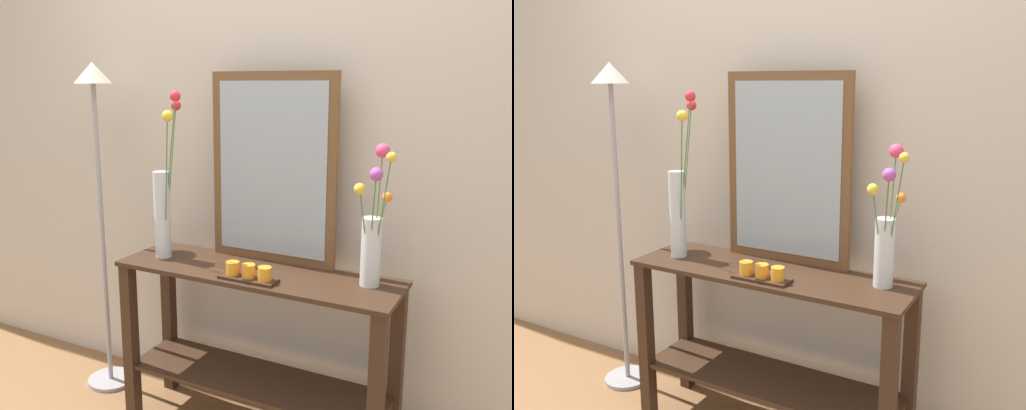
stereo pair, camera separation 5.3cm
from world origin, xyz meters
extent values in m
cube|color=beige|center=(0.00, 0.31, 1.35)|extent=(6.40, 0.08, 2.70)
cube|color=#382316|center=(0.00, 0.00, 0.77)|extent=(1.24, 0.38, 0.02)
cube|color=#382316|center=(0.00, 0.00, 0.27)|extent=(1.18, 0.34, 0.02)
cube|color=#382316|center=(-0.58, -0.15, 0.38)|extent=(0.06, 0.06, 0.76)
cube|color=#382316|center=(0.58, -0.15, 0.38)|extent=(0.06, 0.06, 0.76)
cube|color=#382316|center=(-0.58, 0.15, 0.38)|extent=(0.06, 0.06, 0.76)
cube|color=#382316|center=(0.58, 0.15, 0.38)|extent=(0.06, 0.06, 0.76)
cube|color=brown|center=(0.00, 0.16, 1.20)|extent=(0.59, 0.03, 0.84)
cube|color=#9EADB7|center=(0.00, 0.14, 1.20)|extent=(0.51, 0.00, 0.76)
cylinder|color=silver|center=(-0.47, -0.02, 0.98)|extent=(0.07, 0.07, 0.40)
cylinder|color=#4C753D|center=(-0.43, -0.02, 1.16)|extent=(0.11, 0.02, 0.71)
sphere|color=red|center=(-0.38, -0.02, 1.51)|extent=(0.05, 0.05, 0.05)
cylinder|color=#4C753D|center=(-0.41, -0.07, 1.12)|extent=(0.12, 0.12, 0.63)
sphere|color=yellow|center=(-0.35, -0.12, 1.44)|extent=(0.05, 0.05, 0.05)
cylinder|color=#4C753D|center=(-0.45, 0.01, 1.14)|extent=(0.03, 0.09, 0.67)
sphere|color=red|center=(-0.43, 0.05, 1.47)|extent=(0.05, 0.05, 0.05)
cylinder|color=silver|center=(0.48, 0.05, 0.92)|extent=(0.08, 0.08, 0.28)
cylinder|color=#4C753D|center=(0.46, 0.02, 0.99)|extent=(0.04, 0.07, 0.38)
sphere|color=yellow|center=(0.44, -0.01, 1.18)|extent=(0.04, 0.04, 0.04)
cylinder|color=#4C753D|center=(0.49, 0.02, 1.02)|extent=(0.04, 0.09, 0.44)
sphere|color=#B24CB7|center=(0.51, -0.02, 1.24)|extent=(0.05, 0.05, 0.05)
cylinder|color=#4C753D|center=(0.50, 0.06, 1.06)|extent=(0.02, 0.02, 0.52)
sphere|color=#EA4275|center=(0.50, 0.07, 1.32)|extent=(0.05, 0.05, 0.05)
cylinder|color=#4C753D|center=(0.49, 0.07, 0.97)|extent=(0.06, 0.07, 0.33)
sphere|color=orange|center=(0.52, 0.11, 1.13)|extent=(0.04, 0.04, 0.04)
cylinder|color=#4C753D|center=(0.52, 0.03, 1.05)|extent=(0.08, 0.07, 0.51)
sphere|color=yellow|center=(0.56, -0.01, 1.31)|extent=(0.04, 0.04, 0.04)
cube|color=#382316|center=(0.03, -0.12, 0.79)|extent=(0.24, 0.09, 0.01)
cylinder|color=orange|center=(-0.05, -0.12, 0.82)|extent=(0.06, 0.06, 0.05)
cylinder|color=orange|center=(0.03, -0.12, 0.82)|extent=(0.06, 0.06, 0.05)
cylinder|color=orange|center=(0.10, -0.12, 0.82)|extent=(0.06, 0.06, 0.05)
cylinder|color=#9E9EA3|center=(-0.90, 0.04, 0.01)|extent=(0.24, 0.24, 0.02)
cylinder|color=#9E9EA3|center=(-0.90, 0.04, 0.79)|extent=(0.02, 0.02, 1.55)
cone|color=beige|center=(-0.90, 0.04, 1.62)|extent=(0.18, 0.18, 0.10)
camera|label=1|loc=(1.06, -2.01, 1.57)|focal=39.12mm
camera|label=2|loc=(1.10, -1.98, 1.57)|focal=39.12mm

